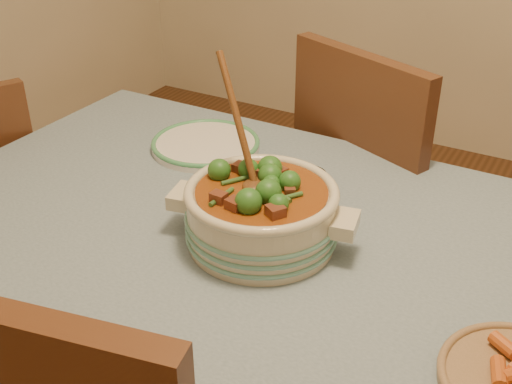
% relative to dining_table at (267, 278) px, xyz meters
% --- Properties ---
extents(dining_table, '(1.68, 1.08, 0.76)m').
position_rel_dining_table_xyz_m(dining_table, '(0.00, 0.00, 0.00)').
color(dining_table, brown).
rests_on(dining_table, floor).
extents(stew_casserole, '(0.40, 0.36, 0.37)m').
position_rel_dining_table_xyz_m(stew_casserole, '(-0.01, -0.00, 0.17)').
color(stew_casserole, beige).
rests_on(stew_casserole, dining_table).
extents(white_plate, '(0.38, 0.38, 0.03)m').
position_rel_dining_table_xyz_m(white_plate, '(-0.36, 0.31, 0.10)').
color(white_plate, silver).
rests_on(white_plate, dining_table).
extents(condiment_bowl, '(0.11, 0.11, 0.05)m').
position_rel_dining_table_xyz_m(condiment_bowl, '(-0.02, 0.23, 0.12)').
color(condiment_bowl, black).
rests_on(condiment_bowl, dining_table).
extents(chair_far, '(0.61, 0.61, 1.00)m').
position_rel_dining_table_xyz_m(chair_far, '(0.02, 0.66, -0.10)').
color(chair_far, '#523019').
rests_on(chair_far, floor).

